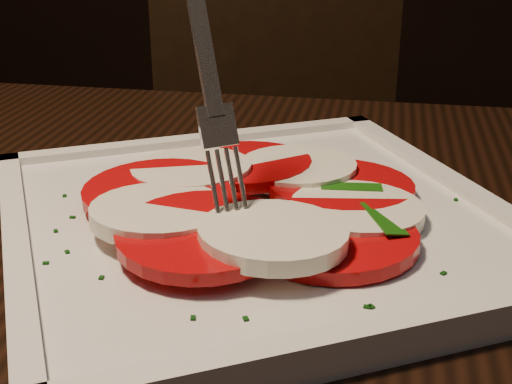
% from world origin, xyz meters
% --- Properties ---
extents(chair, '(0.50, 0.50, 0.93)m').
position_xyz_m(chair, '(-0.16, 1.02, 0.53)').
color(chair, black).
rests_on(chair, ground).
extents(plate, '(0.42, 0.42, 0.01)m').
position_xyz_m(plate, '(-0.14, 0.33, 0.76)').
color(plate, white).
rests_on(plate, table).
extents(caprese_salad, '(0.27, 0.26, 0.03)m').
position_xyz_m(caprese_salad, '(-0.14, 0.33, 0.77)').
color(caprese_salad, '#BD040B').
rests_on(caprese_salad, plate).
extents(fork, '(0.07, 0.09, 0.19)m').
position_xyz_m(fork, '(-0.18, 0.33, 0.88)').
color(fork, white).
rests_on(fork, caprese_salad).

